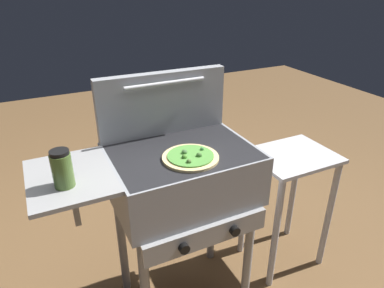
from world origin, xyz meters
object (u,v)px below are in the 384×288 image
Objects in this scene: grill at (180,179)px; pizza_veggie at (191,157)px; sauce_jar at (62,169)px; prep_table at (289,186)px.

grill is 3.99× the size of pizza_veggie.
pizza_veggie reaches higher than grill.
prep_table is (1.17, 0.07, -0.45)m from sauce_jar.
grill is 1.32× the size of prep_table.
pizza_veggie is 0.33× the size of prep_table.
prep_table is (0.67, 0.00, -0.23)m from grill.
pizza_veggie is 1.66× the size of sauce_jar.
grill is 0.54m from sauce_jar.
pizza_veggie is 0.77m from prep_table.
sauce_jar reaches higher than grill.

